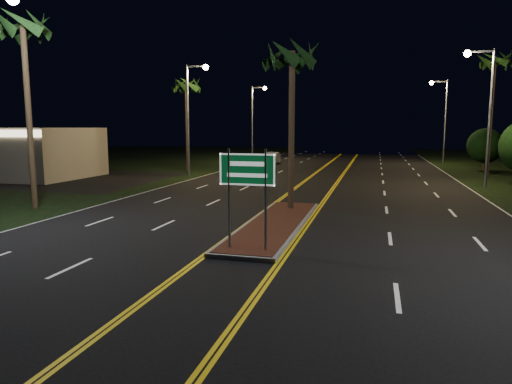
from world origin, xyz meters
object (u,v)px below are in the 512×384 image
(car_near, at_px, (235,166))
(palm_left_far, at_px, (186,86))
(streetlight_left_mid, at_px, (192,107))
(shrub_far, at_px, (485,146))
(streetlight_right_far, at_px, (442,112))
(car_far, at_px, (272,157))
(streetlight_right_mid, at_px, (484,102))
(highway_sign, at_px, (247,179))
(palm_left_near, at_px, (23,28))
(median_island, at_px, (275,224))
(palm_right_far, at_px, (495,62))
(palm_median, at_px, (292,56))
(streetlight_left_far, at_px, (255,114))

(car_near, bearing_deg, palm_left_far, 152.70)
(streetlight_left_mid, distance_m, shrub_far, 27.40)
(streetlight_right_far, distance_m, car_far, 18.87)
(streetlight_left_mid, height_order, streetlight_right_far, same)
(streetlight_right_mid, bearing_deg, shrub_far, 77.18)
(highway_sign, bearing_deg, palm_left_near, 157.40)
(median_island, height_order, palm_left_near, palm_left_near)
(palm_left_near, xyz_separation_m, palm_left_far, (-0.30, 20.00, -0.93))
(median_island, bearing_deg, palm_left_far, 121.36)
(palm_left_far, xyz_separation_m, palm_right_far, (25.60, 2.00, 1.40))
(palm_median, distance_m, shrub_far, 29.41)
(streetlight_left_far, xyz_separation_m, streetlight_right_mid, (21.23, -22.00, 0.00))
(streetlight_left_far, bearing_deg, streetlight_right_far, -5.38)
(streetlight_left_far, distance_m, palm_right_far, 27.50)
(streetlight_right_far, xyz_separation_m, car_near, (-18.40, -15.57, -4.92))
(streetlight_left_far, bearing_deg, streetlight_right_mid, -46.03)
(palm_right_far, distance_m, car_far, 23.50)
(shrub_far, bearing_deg, highway_sign, -112.57)
(shrub_far, bearing_deg, streetlight_right_far, 117.98)
(shrub_far, bearing_deg, palm_left_near, -133.21)
(highway_sign, distance_m, streetlight_left_mid, 23.93)
(palm_left_near, xyz_separation_m, shrub_far, (26.30, 28.00, -6.34))
(highway_sign, height_order, car_near, highway_sign)
(streetlight_left_far, distance_m, palm_left_far, 16.28)
(shrub_far, bearing_deg, palm_right_far, -99.46)
(palm_right_far, bearing_deg, highway_sign, -115.20)
(palm_left_near, distance_m, car_far, 32.19)
(streetlight_right_far, bearing_deg, palm_right_far, -79.67)
(shrub_far, bearing_deg, car_near, -156.10)
(median_island, bearing_deg, streetlight_left_mid, 121.98)
(streetlight_right_mid, relative_size, palm_median, 1.08)
(streetlight_right_far, distance_m, palm_right_far, 12.69)
(streetlight_right_mid, bearing_deg, highway_sign, -118.93)
(streetlight_right_mid, bearing_deg, car_far, 136.94)
(median_island, bearing_deg, palm_median, 90.00)
(palm_right_far, bearing_deg, shrub_far, 80.54)
(median_island, height_order, palm_left_far, palm_left_far)
(streetlight_right_mid, height_order, car_near, streetlight_right_mid)
(streetlight_left_mid, height_order, palm_median, streetlight_left_mid)
(highway_sign, bearing_deg, streetlight_left_mid, 116.59)
(highway_sign, bearing_deg, streetlight_right_mid, 61.07)
(streetlight_right_mid, distance_m, palm_left_near, 27.19)
(streetlight_left_far, bearing_deg, streetlight_left_mid, -90.00)
(streetlight_right_mid, distance_m, shrub_far, 14.74)
(highway_sign, distance_m, palm_left_near, 14.92)
(median_island, distance_m, highway_sign, 4.80)
(palm_right_far, bearing_deg, car_near, -170.17)
(palm_median, distance_m, car_near, 18.90)
(streetlight_left_mid, bearing_deg, palm_right_far, 14.37)
(streetlight_left_mid, relative_size, palm_median, 1.08)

